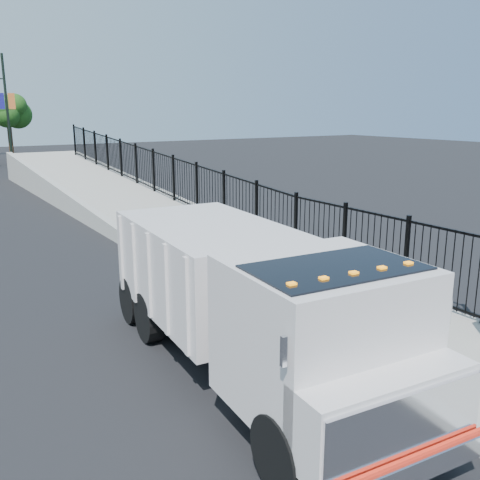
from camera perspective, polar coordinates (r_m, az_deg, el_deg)
ground at (r=10.59m, az=4.11°, el=-9.92°), size 120.00×120.00×0.00m
sidewalk at (r=10.53m, az=19.44°, el=-10.52°), size 3.55×12.00×0.12m
curb at (r=9.20m, az=11.77°, el=-13.52°), size 0.30×12.00×0.16m
ramp at (r=25.41m, az=-13.82°, el=3.76°), size 3.95×24.06×3.19m
iron_fence at (r=22.13m, az=-7.05°, el=4.97°), size 0.10×28.00×1.80m
truck at (r=8.44m, az=1.26°, el=-6.14°), size 2.84×7.31×2.45m
worker at (r=11.01m, az=9.80°, el=-3.97°), size 0.39×0.60×1.63m
debris at (r=8.89m, az=20.57°, el=-14.59°), size 0.32×0.32×0.08m
light_pole_1 at (r=42.05m, az=-24.02°, el=12.79°), size 3.78×0.22×8.00m
tree_1 at (r=47.76m, az=-23.52°, el=12.26°), size 2.10×2.10×5.05m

